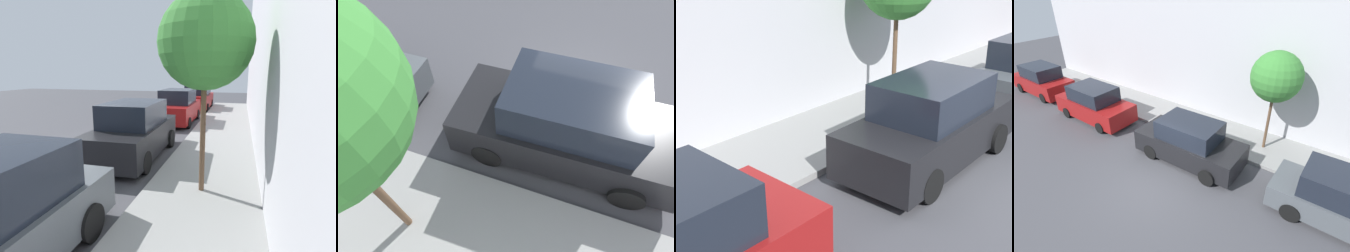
{
  "view_description": "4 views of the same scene",
  "coord_description": "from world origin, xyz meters",
  "views": [
    {
      "loc": [
        5.71,
        -8.64,
        3.04
      ],
      "look_at": [
        3.14,
        0.69,
        1.0
      ],
      "focal_mm": 28.0,
      "sensor_mm": 36.0,
      "label": 1
    },
    {
      "loc": [
        5.71,
        -0.3,
        5.39
      ],
      "look_at": [
        2.66,
        -1.38,
        1.0
      ],
      "focal_mm": 28.0,
      "sensor_mm": 36.0,
      "label": 2
    },
    {
      "loc": [
        -2.77,
        8.3,
        4.82
      ],
      "look_at": [
        3.39,
        1.33,
        1.0
      ],
      "focal_mm": 50.0,
      "sensor_mm": 36.0,
      "label": 3
    },
    {
      "loc": [
        -5.79,
        -5.6,
        7.41
      ],
      "look_at": [
        3.01,
        0.87,
        1.0
      ],
      "focal_mm": 28.0,
      "sensor_mm": 36.0,
      "label": 4
    }
  ],
  "objects": [
    {
      "name": "ground_plane",
      "position": [
        0.0,
        0.0,
        0.0
      ],
      "size": [
        60.0,
        60.0,
        0.0
      ],
      "primitive_type": "plane",
      "color": "#424247"
    },
    {
      "name": "parked_suv_third",
      "position": [
        2.14,
        -0.18,
        0.93
      ],
      "size": [
        2.09,
        4.85,
        1.98
      ],
      "color": "black",
      "rests_on": "ground_plane"
    }
  ]
}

